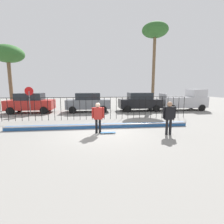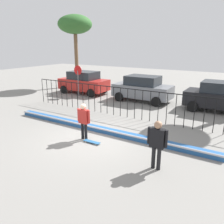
{
  "view_description": "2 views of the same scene",
  "coord_description": "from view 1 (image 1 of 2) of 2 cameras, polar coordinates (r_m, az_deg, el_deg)",
  "views": [
    {
      "loc": [
        -0.41,
        -8.87,
        2.48
      ],
      "look_at": [
        0.74,
        0.9,
        0.97
      ],
      "focal_mm": 26.15,
      "sensor_mm": 36.0,
      "label": 1
    },
    {
      "loc": [
        5.82,
        -7.63,
        4.12
      ],
      "look_at": [
        0.57,
        0.95,
        1.09
      ],
      "focal_mm": 36.18,
      "sensor_mm": 36.0,
      "label": 2
    }
  ],
  "objects": [
    {
      "name": "ground_plane",
      "position": [
        9.22,
        -3.96,
        -6.9
      ],
      "size": [
        60.0,
        60.0,
        0.0
      ],
      "primitive_type": "plane",
      "color": "gray"
    },
    {
      "name": "bowl_coping_ledge",
      "position": [
        10.05,
        -4.22,
        -4.88
      ],
      "size": [
        11.0,
        0.41,
        0.27
      ],
      "color": "#235699",
      "rests_on": "ground"
    },
    {
      "name": "perimeter_fence",
      "position": [
        12.55,
        -4.83,
        2.23
      ],
      "size": [
        14.04,
        0.04,
        1.72
      ],
      "color": "black",
      "rests_on": "ground"
    },
    {
      "name": "skateboarder",
      "position": [
        8.74,
        -4.91,
        -1.1
      ],
      "size": [
        0.67,
        0.25,
        1.66
      ],
      "rotation": [
        0.0,
        0.0,
        0.43
      ],
      "color": "black",
      "rests_on": "ground"
    },
    {
      "name": "skateboard",
      "position": [
        8.83,
        -1.4,
        -7.19
      ],
      "size": [
        0.8,
        0.2,
        0.07
      ],
      "rotation": [
        0.0,
        0.0,
        0.25
      ],
      "color": "#26598C",
      "rests_on": "ground"
    },
    {
      "name": "camera_operator",
      "position": [
        8.94,
        19.35,
        -1.01
      ],
      "size": [
        0.7,
        0.26,
        1.74
      ],
      "rotation": [
        0.0,
        0.0,
        2.93
      ],
      "color": "black",
      "rests_on": "ground"
    },
    {
      "name": "parked_car_red",
      "position": [
        17.62,
        -26.6,
        2.9
      ],
      "size": [
        4.3,
        2.12,
        1.9
      ],
      "rotation": [
        0.0,
        0.0,
        0.0
      ],
      "color": "#B2231E",
      "rests_on": "ground"
    },
    {
      "name": "parked_car_gray",
      "position": [
        16.62,
        -8.36,
        3.43
      ],
      "size": [
        4.3,
        2.12,
        1.9
      ],
      "rotation": [
        0.0,
        0.0,
        0.05
      ],
      "color": "slate",
      "rests_on": "ground"
    },
    {
      "name": "parked_car_black",
      "position": [
        17.32,
        9.64,
        3.61
      ],
      "size": [
        4.3,
        2.12,
        1.9
      ],
      "rotation": [
        0.0,
        0.0,
        0.02
      ],
      "color": "black",
      "rests_on": "ground"
    },
    {
      "name": "pickup_truck",
      "position": [
        19.33,
        24.13,
        3.68
      ],
      "size": [
        4.7,
        2.12,
        2.24
      ],
      "rotation": [
        0.0,
        0.0,
        -0.03
      ],
      "color": "#B7B7BC",
      "rests_on": "ground"
    },
    {
      "name": "stop_sign",
      "position": [
        16.38,
        -26.92,
        4.76
      ],
      "size": [
        0.76,
        0.07,
        2.5
      ],
      "color": "slate",
      "rests_on": "ground"
    },
    {
      "name": "palm_tree_tall",
      "position": [
        21.97,
        14.79,
        25.19
      ],
      "size": [
        3.07,
        3.07,
        9.97
      ],
      "color": "brown",
      "rests_on": "ground"
    },
    {
      "name": "palm_tree_short",
      "position": [
        21.23,
        -32.64,
        16.47
      ],
      "size": [
        3.27,
        3.27,
        6.84
      ],
      "color": "brown",
      "rests_on": "ground"
    }
  ]
}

